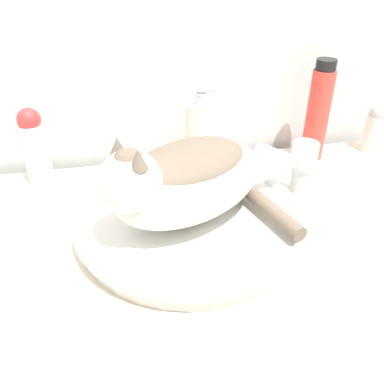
% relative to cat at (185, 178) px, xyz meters
% --- Properties ---
extents(vanity_counter, '(1.09, 0.59, 0.83)m').
position_rel_cat_xyz_m(vanity_counter, '(0.05, 0.00, -0.53)').
color(vanity_counter, beige).
rests_on(vanity_counter, ground_plane).
extents(sink_basin, '(0.43, 0.43, 0.04)m').
position_rel_cat_xyz_m(sink_basin, '(0.01, 0.01, -0.10)').
color(sink_basin, silver).
rests_on(sink_basin, vanity_counter).
extents(cat, '(0.35, 0.30, 0.17)m').
position_rel_cat_xyz_m(cat, '(0.00, 0.00, 0.00)').
color(cat, silver).
rests_on(cat, sink_basin).
extents(faucet, '(0.14, 0.07, 0.15)m').
position_rel_cat_xyz_m(faucet, '(0.25, 0.07, -0.04)').
color(faucet, silver).
rests_on(faucet, vanity_counter).
extents(shampoo_bottle_tall, '(0.05, 0.05, 0.24)m').
position_rel_cat_xyz_m(shampoo_bottle_tall, '(0.37, 0.24, 0.00)').
color(shampoo_bottle_tall, '#DB3D33').
rests_on(shampoo_bottle_tall, vanity_counter).
extents(deodorant_stick, '(0.05, 0.05, 0.13)m').
position_rel_cat_xyz_m(deodorant_stick, '(0.53, 0.24, -0.05)').
color(deodorant_stick, silver).
rests_on(deodorant_stick, vanity_counter).
extents(lotion_bottle_white, '(0.05, 0.05, 0.18)m').
position_rel_cat_xyz_m(lotion_bottle_white, '(-0.28, 0.24, -0.03)').
color(lotion_bottle_white, white).
rests_on(lotion_bottle_white, vanity_counter).
extents(soap_pump_bottle, '(0.07, 0.07, 0.19)m').
position_rel_cat_xyz_m(soap_pump_bottle, '(0.08, 0.24, -0.04)').
color(soap_pump_bottle, silver).
rests_on(soap_pump_bottle, vanity_counter).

